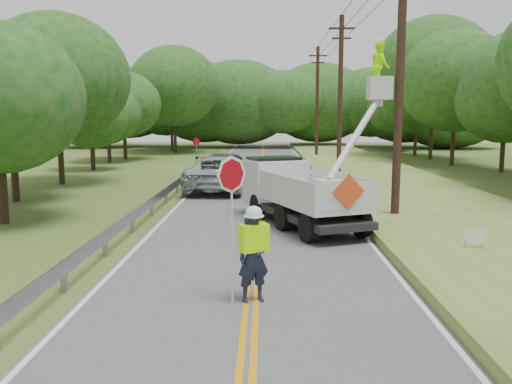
{
  "coord_description": "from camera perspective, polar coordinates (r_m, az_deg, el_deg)",
  "views": [
    {
      "loc": [
        0.28,
        -10.11,
        3.8
      ],
      "look_at": [
        0.0,
        6.0,
        1.5
      ],
      "focal_mm": 37.34,
      "sensor_mm": 36.0,
      "label": 1
    }
  ],
  "objects": [
    {
      "name": "bucket_truck",
      "position": [
        19.29,
        4.54,
        1.17
      ],
      "size": [
        5.33,
        6.71,
        6.35
      ],
      "color": "black",
      "rests_on": "road"
    },
    {
      "name": "guardrail",
      "position": [
        25.59,
        -8.69,
        0.73
      ],
      "size": [
        0.18,
        48.0,
        0.77
      ],
      "color": "gray",
      "rests_on": "ground"
    },
    {
      "name": "treeline_right",
      "position": [
        37.66,
        24.74,
        11.16
      ],
      "size": [
        10.59,
        55.24,
        12.39
      ],
      "color": "#332319",
      "rests_on": "ground"
    },
    {
      "name": "stop_sign_permanent",
      "position": [
        33.08,
        -6.39,
        4.36
      ],
      "size": [
        0.41,
        0.38,
        2.51
      ],
      "color": "gray",
      "rests_on": "ground"
    },
    {
      "name": "treeline_horizon",
      "position": [
        66.24,
        1.48,
        9.58
      ],
      "size": [
        57.73,
        14.24,
        11.07
      ],
      "color": "#114318",
      "rests_on": "ground"
    },
    {
      "name": "road",
      "position": [
        24.41,
        0.32,
        -0.81
      ],
      "size": [
        7.2,
        96.0,
        0.03
      ],
      "color": "#474749",
      "rests_on": "ground"
    },
    {
      "name": "flagger",
      "position": [
        10.88,
        -0.31,
        -6.29
      ],
      "size": [
        1.1,
        0.74,
        3.01
      ],
      "color": "#191E33",
      "rests_on": "road"
    },
    {
      "name": "treeline_left",
      "position": [
        43.12,
        -13.48,
        10.43
      ],
      "size": [
        11.0,
        55.66,
        10.95
      ],
      "color": "#332319",
      "rests_on": "ground"
    },
    {
      "name": "suv_silver",
      "position": [
        27.31,
        -4.0,
        2.02
      ],
      "size": [
        3.15,
        6.49,
        1.78
      ],
      "primitive_type": "imported",
      "rotation": [
        0.0,
        0.0,
        3.11
      ],
      "color": "silver",
      "rests_on": "road"
    },
    {
      "name": "yard_sign",
      "position": [
        15.45,
        22.33,
        -4.55
      ],
      "size": [
        0.55,
        0.09,
        0.79
      ],
      "color": "white",
      "rests_on": "ground"
    },
    {
      "name": "utility_poles",
      "position": [
        27.58,
        11.05,
        11.02
      ],
      "size": [
        1.6,
        43.3,
        10.0
      ],
      "color": "black",
      "rests_on": "ground"
    },
    {
      "name": "ground",
      "position": [
        10.81,
        -0.56,
        -12.46
      ],
      "size": [
        140.0,
        140.0,
        0.0
      ],
      "primitive_type": "plane",
      "color": "#3C4F1F",
      "rests_on": "ground"
    },
    {
      "name": "tall_grass_verge",
      "position": [
        25.32,
        16.6,
        -0.51
      ],
      "size": [
        7.0,
        96.0,
        0.3
      ],
      "primitive_type": "cube",
      "color": "#536C2A",
      "rests_on": "ground"
    },
    {
      "name": "suv_darkgrey",
      "position": [
        33.35,
        -3.02,
        2.89
      ],
      "size": [
        3.87,
        5.56,
        1.5
      ],
      "primitive_type": "imported",
      "rotation": [
        0.0,
        0.0,
        2.76
      ],
      "color": "#3E4246",
      "rests_on": "road"
    }
  ]
}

